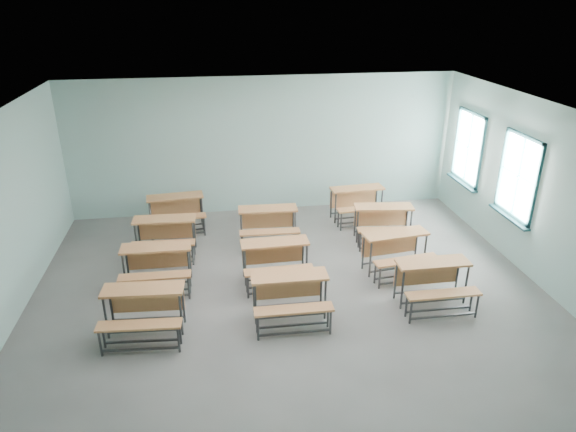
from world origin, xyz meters
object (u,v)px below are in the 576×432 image
(desk_unit_r2c0, at_px, (165,232))
(desk_unit_r2c1, at_px, (268,221))
(desk_unit_r0c0, at_px, (143,306))
(desk_unit_r0c2, at_px, (434,278))
(desk_unit_r1c0, at_px, (156,262))
(desk_unit_r3c0, at_px, (176,208))
(desk_unit_r0c1, at_px, (290,292))
(desk_unit_r2c2, at_px, (384,219))
(desk_unit_r1c1, at_px, (276,256))
(desk_unit_r1c2, at_px, (397,247))
(desk_unit_r3c2, at_px, (358,199))

(desk_unit_r2c0, height_order, desk_unit_r2c1, same)
(desk_unit_r0c0, distance_m, desk_unit_r0c2, 4.72)
(desk_unit_r1c0, bearing_deg, desk_unit_r3c0, 85.70)
(desk_unit_r0c1, distance_m, desk_unit_r2c2, 3.49)
(desk_unit_r3c0, bearing_deg, desk_unit_r2c0, -103.49)
(desk_unit_r1c1, xyz_separation_m, desk_unit_r2c0, (-2.05, 1.36, 0.00))
(desk_unit_r2c2, bearing_deg, desk_unit_r0c0, -143.88)
(desk_unit_r1c1, height_order, desk_unit_r2c0, same)
(desk_unit_r0c2, distance_m, desk_unit_r2c2, 2.46)
(desk_unit_r1c2, xyz_separation_m, desk_unit_r2c1, (-2.24, 1.57, 0.00))
(desk_unit_r0c0, relative_size, desk_unit_r2c0, 1.02)
(desk_unit_r1c1, relative_size, desk_unit_r3c2, 0.97)
(desk_unit_r0c1, bearing_deg, desk_unit_r3c0, 117.92)
(desk_unit_r1c2, bearing_deg, desk_unit_r1c1, 173.15)
(desk_unit_r0c2, height_order, desk_unit_r1c0, same)
(desk_unit_r0c1, height_order, desk_unit_r0c2, same)
(desk_unit_r0c1, height_order, desk_unit_r2c1, same)
(desk_unit_r2c0, bearing_deg, desk_unit_r1c0, -90.27)
(desk_unit_r0c1, height_order, desk_unit_r3c0, same)
(desk_unit_r3c0, height_order, desk_unit_r3c2, same)
(desk_unit_r0c2, bearing_deg, desk_unit_r1c1, 155.52)
(desk_unit_r1c0, bearing_deg, desk_unit_r1c1, -2.34)
(desk_unit_r1c2, bearing_deg, desk_unit_r0c0, -171.10)
(desk_unit_r1c2, xyz_separation_m, desk_unit_r2c2, (0.18, 1.30, 0.00))
(desk_unit_r0c1, bearing_deg, desk_unit_r0c2, 2.37)
(desk_unit_r0c1, distance_m, desk_unit_r1c1, 1.23)
(desk_unit_r2c2, xyz_separation_m, desk_unit_r3c0, (-4.35, 1.27, 0.00))
(desk_unit_r2c1, distance_m, desk_unit_r3c0, 2.18)
(desk_unit_r1c0, relative_size, desk_unit_r3c2, 0.97)
(desk_unit_r2c0, height_order, desk_unit_r3c2, same)
(desk_unit_r0c0, relative_size, desk_unit_r1c0, 1.03)
(desk_unit_r1c2, relative_size, desk_unit_r2c1, 1.05)
(desk_unit_r2c0, xyz_separation_m, desk_unit_r3c2, (4.29, 1.11, 0.00))
(desk_unit_r1c1, relative_size, desk_unit_r3c0, 0.96)
(desk_unit_r1c1, relative_size, desk_unit_r2c0, 0.98)
(desk_unit_r2c1, height_order, desk_unit_r3c0, same)
(desk_unit_r1c2, xyz_separation_m, desk_unit_r2c0, (-4.34, 1.35, 0.00))
(desk_unit_r1c0, distance_m, desk_unit_r2c2, 4.73)
(desk_unit_r2c0, xyz_separation_m, desk_unit_r2c1, (2.10, 0.21, 0.00))
(desk_unit_r2c0, bearing_deg, desk_unit_r0c2, -26.21)
(desk_unit_r0c2, distance_m, desk_unit_r1c0, 4.80)
(desk_unit_r0c1, xyz_separation_m, desk_unit_r3c2, (2.17, 3.69, 0.00))
(desk_unit_r0c0, distance_m, desk_unit_r3c2, 5.81)
(desk_unit_r1c0, xyz_separation_m, desk_unit_r2c2, (4.58, 1.18, 0.00))
(desk_unit_r3c0, bearing_deg, desk_unit_r0c1, -68.50)
(desk_unit_r1c0, xyz_separation_m, desk_unit_r1c2, (4.41, -0.12, 0.00))
(desk_unit_r2c2, distance_m, desk_unit_r3c0, 4.54)
(desk_unit_r2c1, bearing_deg, desk_unit_r1c1, -89.66)
(desk_unit_r1c2, bearing_deg, desk_unit_r2c1, 137.96)
(desk_unit_r0c0, bearing_deg, desk_unit_r3c0, 89.52)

